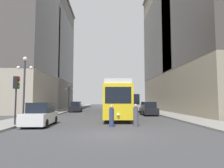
# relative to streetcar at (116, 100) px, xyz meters

# --- Properties ---
(ground_plane) EXTENTS (200.00, 200.00, 0.00)m
(ground_plane) POSITION_rel_streetcar_xyz_m (-0.92, -12.38, -2.10)
(ground_plane) COLOR #38383A
(sidewalk_left) EXTENTS (3.25, 120.00, 0.15)m
(sidewalk_left) POSITION_rel_streetcar_xyz_m (-9.37, 27.62, -2.03)
(sidewalk_left) COLOR gray
(sidewalk_left) RESTS_ON ground
(sidewalk_right) EXTENTS (3.25, 120.00, 0.15)m
(sidewalk_right) POSITION_rel_streetcar_xyz_m (7.53, 27.62, -2.03)
(sidewalk_right) COLOR gray
(sidewalk_right) RESTS_ON ground
(streetcar) EXTENTS (2.98, 14.61, 3.89)m
(streetcar) POSITION_rel_streetcar_xyz_m (0.00, 0.00, 0.00)
(streetcar) COLOR black
(streetcar) RESTS_ON ground
(transit_bus) EXTENTS (2.69, 11.85, 3.45)m
(transit_bus) POSITION_rel_streetcar_xyz_m (3.18, 15.06, -0.15)
(transit_bus) COLOR black
(transit_bus) RESTS_ON ground
(parked_car_left_near) EXTENTS (1.93, 4.34, 1.82)m
(parked_car_left_near) POSITION_rel_streetcar_xyz_m (-6.44, 12.19, -1.26)
(parked_car_left_near) COLOR black
(parked_car_left_near) RESTS_ON ground
(parked_car_left_mid) EXTENTS (1.95, 4.78, 1.82)m
(parked_car_left_mid) POSITION_rel_streetcar_xyz_m (-6.44, -7.62, -1.26)
(parked_car_left_mid) COLOR black
(parked_car_left_mid) RESTS_ON ground
(parked_car_right_far) EXTENTS (1.90, 4.42, 1.82)m
(parked_car_right_far) POSITION_rel_streetcar_xyz_m (4.61, 3.33, -1.26)
(parked_car_right_far) COLOR black
(parked_car_right_far) RESTS_ON ground
(pedestrian_crossing_near) EXTENTS (0.37, 0.37, 1.65)m
(pedestrian_crossing_near) POSITION_rel_streetcar_xyz_m (-0.78, -8.62, -1.33)
(pedestrian_crossing_near) COLOR navy
(pedestrian_crossing_near) RESTS_ON ground
(pedestrian_crossing_far) EXTENTS (0.39, 0.39, 1.72)m
(pedestrian_crossing_far) POSITION_rel_streetcar_xyz_m (1.09, -8.51, -1.30)
(pedestrian_crossing_far) COLOR #4C4C56
(pedestrian_crossing_far) RESTS_ON ground
(traffic_light_near_left) EXTENTS (0.47, 0.36, 3.70)m
(traffic_light_near_left) POSITION_rel_streetcar_xyz_m (-8.12, -8.37, 0.89)
(traffic_light_near_left) COLOR #232328
(traffic_light_near_left) RESTS_ON sidewalk_left
(lamp_post_left_near) EXTENTS (1.41, 0.36, 5.69)m
(lamp_post_left_near) POSITION_rel_streetcar_xyz_m (-8.34, -6.33, 1.77)
(lamp_post_left_near) COLOR #333338
(lamp_post_left_near) RESTS_ON sidewalk_left
(lamp_post_left_far) EXTENTS (1.41, 0.36, 5.01)m
(lamp_post_left_far) POSITION_rel_streetcar_xyz_m (-8.34, 15.69, 1.37)
(lamp_post_left_far) COLOR #333338
(lamp_post_left_far) RESTS_ON sidewalk_left
(building_left_corner) EXTENTS (13.03, 20.33, 27.80)m
(building_left_corner) POSITION_rel_streetcar_xyz_m (-17.21, 27.55, 12.23)
(building_left_corner) COLOR slate
(building_left_corner) RESTS_ON ground
(building_left_midblock) EXTENTS (11.47, 15.87, 26.24)m
(building_left_midblock) POSITION_rel_streetcar_xyz_m (-16.43, 11.09, 11.42)
(building_left_midblock) COLOR #A89E8E
(building_left_midblock) RESTS_ON ground
(building_right_corner) EXTENTS (13.96, 22.51, 28.36)m
(building_right_corner) POSITION_rel_streetcar_xyz_m (15.84, 17.99, 12.51)
(building_right_corner) COLOR gray
(building_right_corner) RESTS_ON ground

